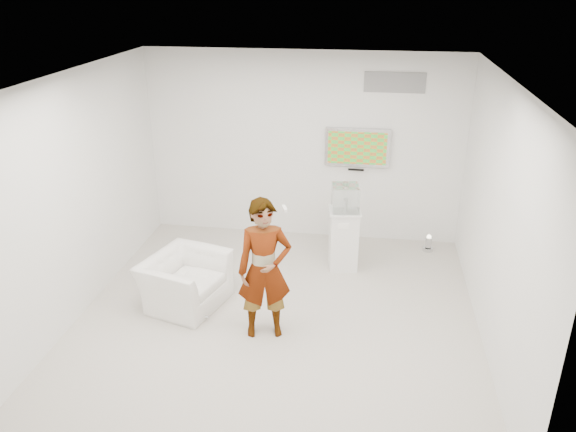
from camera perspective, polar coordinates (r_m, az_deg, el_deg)
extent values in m
cube|color=#B3ACA4|center=(7.31, -1.04, -9.96)|extent=(5.00, 5.00, 0.01)
cube|color=#303133|center=(6.19, -1.25, 13.83)|extent=(5.00, 5.00, 0.01)
cube|color=silver|center=(8.94, 1.56, 7.00)|extent=(5.00, 0.01, 3.00)
cube|color=silver|center=(4.45, -6.62, -11.32)|extent=(5.00, 0.01, 3.00)
cube|color=silver|center=(7.42, -20.55, 1.97)|extent=(0.01, 5.00, 3.00)
cube|color=silver|center=(6.68, 20.50, -0.34)|extent=(0.01, 5.00, 3.00)
cube|color=#B7B8BC|center=(8.82, 7.05, 6.94)|extent=(1.00, 0.08, 0.60)
cube|color=slate|center=(8.64, 10.80, 13.18)|extent=(0.90, 0.02, 0.30)
imported|color=silver|center=(6.54, -2.40, -5.45)|extent=(0.72, 0.56, 1.73)
imported|color=silver|center=(7.49, -10.41, -6.52)|extent=(1.16, 1.24, 0.67)
cube|color=silver|center=(8.25, 5.66, -2.33)|extent=(0.51, 0.51, 0.92)
cylinder|color=silver|center=(9.10, 14.07, -2.69)|extent=(0.22, 0.22, 0.26)
cube|color=silver|center=(7.99, 5.84, 1.84)|extent=(0.42, 0.42, 0.37)
cube|color=silver|center=(8.03, 5.82, 1.26)|extent=(0.05, 0.15, 0.20)
cube|color=silver|center=(6.39, -0.35, 0.76)|extent=(0.08, 0.15, 0.04)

